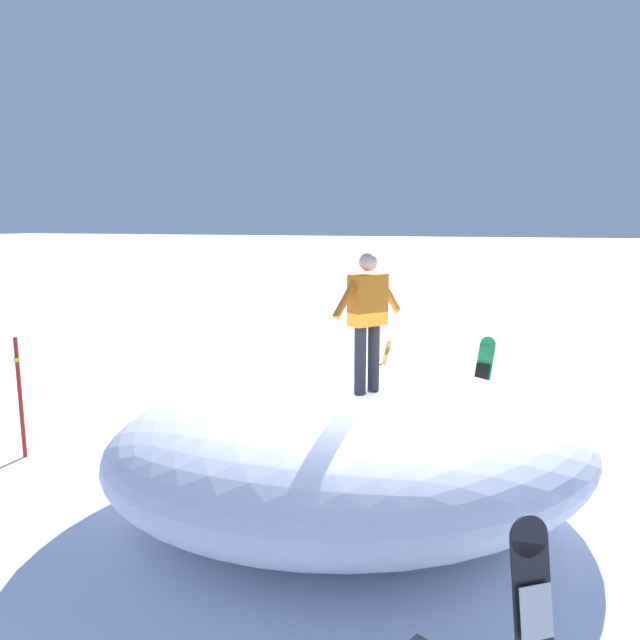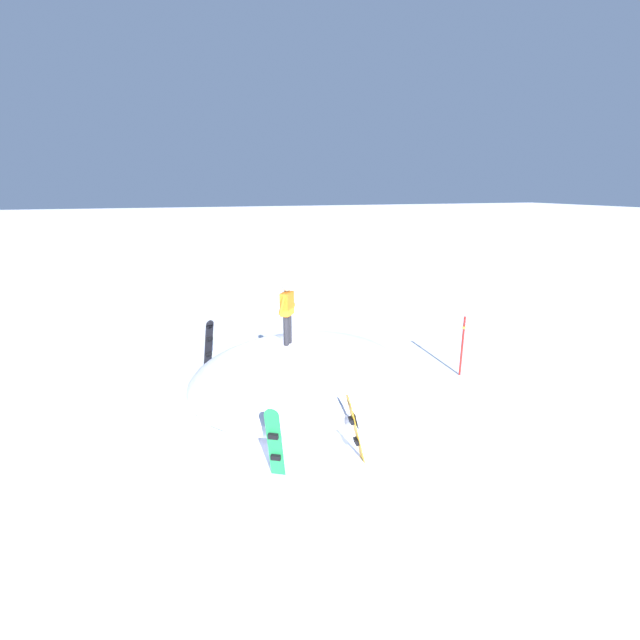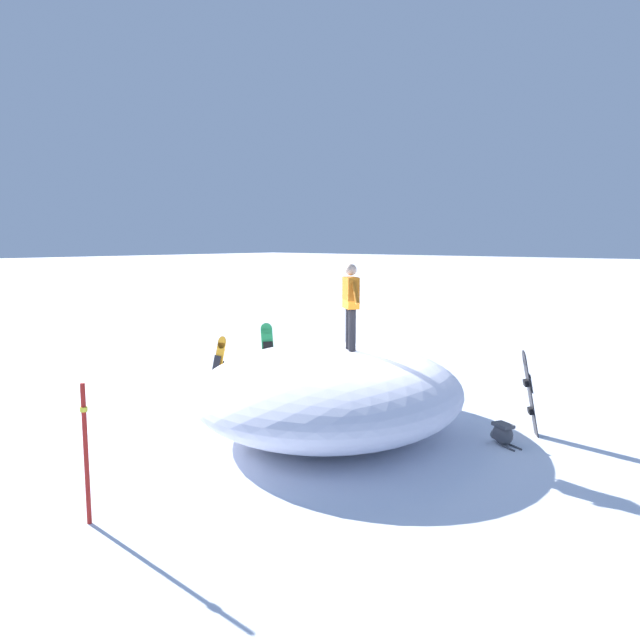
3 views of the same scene
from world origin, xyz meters
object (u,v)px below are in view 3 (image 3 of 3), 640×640
object	(u,v)px
trail_marker_pole	(86,451)
snowboard_secondary_upright	(268,356)
snowboard_primary_upright	(217,370)
backpack_near	(502,433)
snowboard_tertiary_upright	(529,392)
snowboarder_standing	(351,301)

from	to	relation	value
trail_marker_pole	snowboard_secondary_upright	bearing A→B (deg)	116.33
snowboard_primary_upright	snowboard_secondary_upright	size ratio (longest dim) A/B	0.94
backpack_near	snowboard_tertiary_upright	bearing A→B (deg)	78.80
snowboard_tertiary_upright	snowboard_primary_upright	bearing A→B (deg)	-158.72
backpack_near	trail_marker_pole	distance (m)	6.99
snowboarder_standing	snowboard_primary_upright	distance (m)	3.71
snowboard_tertiary_upright	snowboard_secondary_upright	bearing A→B (deg)	-173.94
snowboard_tertiary_upright	backpack_near	xyz separation A→B (m)	(-0.16, -0.78, -0.63)
snowboard_primary_upright	trail_marker_pole	bearing A→B (deg)	-57.16
backpack_near	snowboard_secondary_upright	bearing A→B (deg)	178.76
snowboarder_standing	snowboard_tertiary_upright	size ratio (longest dim) A/B	1.01
snowboard_tertiary_upright	backpack_near	world-z (taller)	snowboard_tertiary_upright
snowboard_tertiary_upright	trail_marker_pole	bearing A→B (deg)	-112.45
trail_marker_pole	backpack_near	bearing A→B (deg)	66.27
snowboard_tertiary_upright	backpack_near	distance (m)	1.02
snowboarder_standing	trail_marker_pole	xyz separation A→B (m)	(-0.16, -5.33, -1.51)
trail_marker_pole	snowboard_tertiary_upright	bearing A→B (deg)	67.55
snowboard_primary_upright	backpack_near	distance (m)	6.12
snowboard_primary_upright	snowboard_secondary_upright	bearing A→B (deg)	94.06
snowboarder_standing	trail_marker_pole	distance (m)	5.54
snowboard_primary_upright	backpack_near	bearing A→B (deg)	14.92
snowboard_secondary_upright	snowboard_tertiary_upright	world-z (taller)	snowboard_secondary_upright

